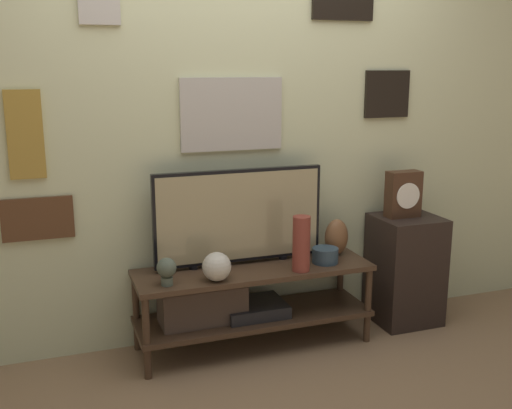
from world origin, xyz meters
TOP-DOWN VIEW (x-y plane):
  - ground_plane at (0.00, 0.00)m, footprint 12.00×12.00m
  - wall_back at (-0.01, 0.50)m, footprint 6.40×0.08m
  - media_console at (-0.11, 0.25)m, footprint 1.37×0.41m
  - television at (-0.06, 0.34)m, footprint 1.00×0.05m
  - vase_wide_bowl at (0.43, 0.19)m, footprint 0.15×0.15m
  - vase_round_glass at (-0.26, 0.12)m, footprint 0.16×0.16m
  - vase_tall_ceramic at (0.24, 0.11)m, footprint 0.10×0.10m
  - vase_urn_stoneware at (0.55, 0.31)m, footprint 0.15×0.11m
  - decorative_bust at (-0.52, 0.14)m, footprint 0.10×0.10m
  - side_table at (1.03, 0.27)m, footprint 0.39×0.38m
  - mantel_clock at (1.00, 0.28)m, footprint 0.21×0.11m

SIDE VIEW (x-z plane):
  - ground_plane at x=0.00m, z-range 0.00..0.00m
  - media_console at x=-0.11m, z-range 0.06..0.54m
  - side_table at x=1.03m, z-range 0.00..0.69m
  - vase_wide_bowl at x=0.43m, z-range 0.48..0.57m
  - vase_round_glass at x=-0.26m, z-range 0.48..0.64m
  - decorative_bust at x=-0.52m, z-range 0.49..0.64m
  - vase_urn_stoneware at x=0.55m, z-range 0.48..0.71m
  - vase_tall_ceramic at x=0.24m, z-range 0.48..0.80m
  - television at x=-0.06m, z-range 0.49..1.05m
  - mantel_clock at x=1.00m, z-range 0.69..0.98m
  - wall_back at x=-0.01m, z-range 0.00..2.70m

